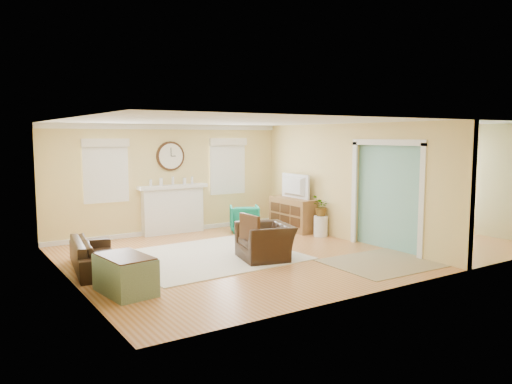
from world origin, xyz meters
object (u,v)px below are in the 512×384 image
at_px(green_chair, 244,218).
at_px(dining_table, 393,220).
at_px(sofa, 96,254).
at_px(credenza, 292,214).
at_px(eames_chair, 265,242).

bearing_deg(green_chair, dining_table, 169.92).
height_order(sofa, credenza, credenza).
distance_m(eames_chair, green_chair, 2.83).
bearing_deg(eames_chair, credenza, 146.38).
distance_m(credenza, dining_table, 2.41).
height_order(green_chair, credenza, credenza).
bearing_deg(sofa, green_chair, -60.36).
bearing_deg(dining_table, green_chair, 54.57).
xyz_separation_m(sofa, eames_chair, (2.89, -0.99, 0.06)).
relative_size(credenza, dining_table, 0.74).
xyz_separation_m(green_chair, dining_table, (2.85, -2.16, 0.01)).
bearing_deg(eames_chair, sofa, -95.78).
height_order(sofa, dining_table, dining_table).
height_order(green_chair, dining_table, dining_table).
distance_m(sofa, credenza, 5.23).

